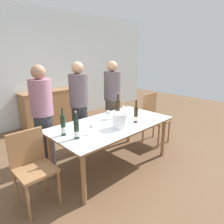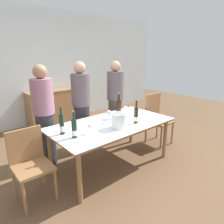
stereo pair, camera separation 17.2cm
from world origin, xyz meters
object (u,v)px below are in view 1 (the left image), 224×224
(sideboard_cabinet, at_px, (51,107))
(wine_glass_2, at_px, (123,108))
(wine_bottle_1, at_px, (136,115))
(person_guest_right, at_px, (112,102))
(wine_bottle_0, at_px, (77,130))
(wine_bottle_3, at_px, (117,112))
(chair_right_end, at_px, (153,115))
(person_host, at_px, (43,118))
(wine_glass_1, at_px, (92,127))
(wine_glass_0, at_px, (108,113))
(ice_bucket, at_px, (120,120))
(wine_bottle_4, at_px, (63,126))
(wine_bottle_2, at_px, (118,109))
(dining_table, at_px, (112,127))
(chair_left_end, at_px, (32,162))
(person_guest_left, at_px, (79,108))

(sideboard_cabinet, relative_size, wine_glass_2, 10.50)
(wine_bottle_1, relative_size, person_guest_right, 0.23)
(wine_bottle_0, height_order, wine_bottle_3, wine_bottle_3)
(chair_right_end, xyz_separation_m, person_host, (-2.01, 0.64, 0.24))
(wine_glass_1, distance_m, chair_right_end, 1.77)
(wine_glass_0, distance_m, wine_glass_2, 0.42)
(ice_bucket, xyz_separation_m, wine_bottle_4, (-0.73, 0.32, 0.02))
(wine_bottle_3, height_order, wine_bottle_4, wine_bottle_3)
(wine_glass_0, bearing_deg, wine_bottle_2, -30.77)
(dining_table, xyz_separation_m, wine_bottle_3, (0.16, 0.04, 0.20))
(sideboard_cabinet, bearing_deg, wine_bottle_4, -113.50)
(wine_bottle_3, relative_size, wine_glass_0, 2.70)
(person_host, bearing_deg, sideboard_cabinet, 59.99)
(wine_bottle_2, bearing_deg, wine_bottle_4, -179.36)
(wine_bottle_0, xyz_separation_m, wine_bottle_2, (0.97, 0.22, 0.03))
(ice_bucket, distance_m, chair_left_end, 1.27)
(wine_bottle_3, relative_size, person_host, 0.24)
(sideboard_cabinet, distance_m, wine_glass_1, 2.75)
(sideboard_cabinet, height_order, wine_bottle_4, wine_bottle_4)
(ice_bucket, relative_size, wine_bottle_3, 0.60)
(person_guest_right, bearing_deg, wine_glass_0, -139.06)
(wine_bottle_2, bearing_deg, person_host, 149.14)
(wine_bottle_2, bearing_deg, wine_bottle_1, -85.58)
(wine_bottle_0, relative_size, wine_bottle_4, 0.96)
(chair_right_end, relative_size, person_guest_right, 0.61)
(wine_bottle_3, relative_size, person_guest_left, 0.24)
(wine_glass_0, relative_size, person_guest_left, 0.09)
(person_host, distance_m, person_guest_left, 0.71)
(chair_left_end, distance_m, person_host, 0.86)
(person_host, bearing_deg, wine_glass_1, -72.11)
(ice_bucket, relative_size, wine_bottle_2, 0.55)
(wine_bottle_0, relative_size, wine_glass_1, 2.59)
(wine_glass_0, height_order, person_guest_right, person_guest_right)
(ice_bucket, distance_m, wine_bottle_2, 0.46)
(wine_bottle_4, distance_m, chair_right_end, 2.05)
(wine_glass_2, distance_m, chair_right_end, 0.78)
(chair_right_end, relative_size, person_guest_left, 0.61)
(wine_bottle_1, distance_m, wine_glass_0, 0.48)
(wine_bottle_3, xyz_separation_m, chair_left_end, (-1.41, 0.04, -0.34))
(wine_glass_0, height_order, chair_left_end, chair_left_end)
(wine_bottle_4, xyz_separation_m, person_guest_right, (1.51, 0.64, -0.05))
(dining_table, bearing_deg, wine_bottle_1, -39.54)
(wine_bottle_0, bearing_deg, wine_bottle_4, 107.37)
(wine_glass_0, bearing_deg, person_host, 149.13)
(chair_right_end, bearing_deg, person_guest_left, 152.56)
(wine_bottle_4, distance_m, wine_glass_2, 1.31)
(person_guest_left, bearing_deg, ice_bucket, -89.62)
(wine_bottle_1, relative_size, wine_bottle_4, 1.00)
(chair_right_end, xyz_separation_m, person_guest_left, (-1.31, 0.68, 0.25))
(dining_table, distance_m, wine_bottle_3, 0.26)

